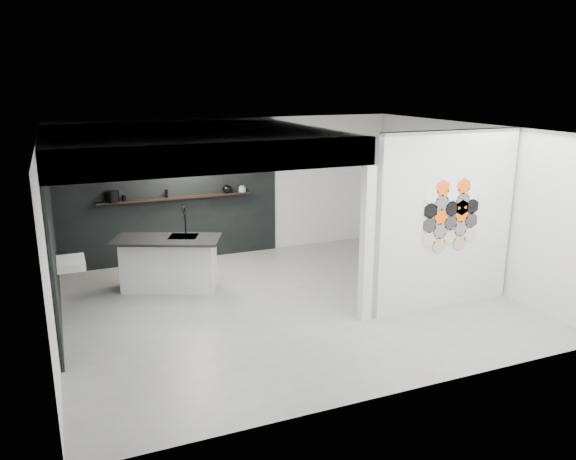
# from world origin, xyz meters

# --- Properties ---
(floor) EXTENTS (7.00, 6.00, 0.01)m
(floor) POSITION_xyz_m (0.00, 0.00, -0.01)
(floor) COLOR gray
(partition_panel) EXTENTS (2.45, 0.15, 2.80)m
(partition_panel) POSITION_xyz_m (2.23, -1.00, 1.40)
(partition_panel) COLOR silver
(partition_panel) RESTS_ON floor
(bay_clad_back) EXTENTS (4.40, 0.04, 2.35)m
(bay_clad_back) POSITION_xyz_m (-1.30, 2.97, 1.18)
(bay_clad_back) COLOR black
(bay_clad_back) RESTS_ON floor
(bay_clad_left) EXTENTS (0.04, 4.00, 2.35)m
(bay_clad_left) POSITION_xyz_m (-3.47, 1.00, 1.18)
(bay_clad_left) COLOR black
(bay_clad_left) RESTS_ON floor
(bulkhead) EXTENTS (4.40, 4.00, 0.40)m
(bulkhead) POSITION_xyz_m (-1.30, 1.00, 2.55)
(bulkhead) COLOR silver
(bulkhead) RESTS_ON corner_column
(corner_column) EXTENTS (0.16, 0.16, 2.35)m
(corner_column) POSITION_xyz_m (0.82, -1.00, 1.18)
(corner_column) COLOR silver
(corner_column) RESTS_ON floor
(fascia_beam) EXTENTS (4.40, 0.16, 0.40)m
(fascia_beam) POSITION_xyz_m (-1.30, -0.92, 2.55)
(fascia_beam) COLOR silver
(fascia_beam) RESTS_ON corner_column
(wall_basin) EXTENTS (0.40, 0.60, 0.12)m
(wall_basin) POSITION_xyz_m (-3.24, 0.80, 0.85)
(wall_basin) COLOR silver
(wall_basin) RESTS_ON bay_clad_left
(display_shelf) EXTENTS (3.00, 0.15, 0.04)m
(display_shelf) POSITION_xyz_m (-1.20, 2.87, 1.30)
(display_shelf) COLOR black
(display_shelf) RESTS_ON bay_clad_back
(kitchen_island) EXTENTS (1.94, 1.43, 1.43)m
(kitchen_island) POSITION_xyz_m (-1.67, 1.38, 0.48)
(kitchen_island) COLOR silver
(kitchen_island) RESTS_ON floor
(stockpot) EXTENTS (0.32, 0.32, 0.20)m
(stockpot) POSITION_xyz_m (-2.39, 2.87, 1.42)
(stockpot) COLOR black
(stockpot) RESTS_ON display_shelf
(kettle) EXTENTS (0.21, 0.21, 0.16)m
(kettle) POSITION_xyz_m (-0.17, 2.87, 1.40)
(kettle) COLOR black
(kettle) RESTS_ON display_shelf
(glass_bowl) EXTENTS (0.19, 0.19, 0.10)m
(glass_bowl) POSITION_xyz_m (0.15, 2.87, 1.37)
(glass_bowl) COLOR gray
(glass_bowl) RESTS_ON display_shelf
(glass_vase) EXTENTS (0.10, 0.10, 0.12)m
(glass_vase) POSITION_xyz_m (0.15, 2.87, 1.38)
(glass_vase) COLOR gray
(glass_vase) RESTS_ON display_shelf
(bottle_dark) EXTENTS (0.06, 0.06, 0.15)m
(bottle_dark) POSITION_xyz_m (-1.38, 2.87, 1.40)
(bottle_dark) COLOR black
(bottle_dark) RESTS_ON display_shelf
(utensil_cup) EXTENTS (0.09, 0.09, 0.10)m
(utensil_cup) POSITION_xyz_m (-2.18, 2.87, 1.37)
(utensil_cup) COLOR black
(utensil_cup) RESTS_ON display_shelf
(hex_tile_cluster) EXTENTS (1.04, 0.02, 1.16)m
(hex_tile_cluster) POSITION_xyz_m (2.26, -1.09, 1.50)
(hex_tile_cluster) COLOR beige
(hex_tile_cluster) RESTS_ON partition_panel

